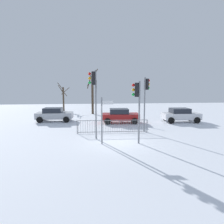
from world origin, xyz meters
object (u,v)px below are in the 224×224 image
object	(u,v)px
car_red_trailing	(120,115)
car_silver_near	(54,114)
traffic_light_foreground_right	(146,92)
traffic_light_rear_left	(137,98)
traffic_light_mid_left	(94,89)
car_white_mid	(181,115)
bare_tree_left	(92,93)
bare_tree_centre	(63,97)
direction_sign_post	(103,118)

from	to	relation	value
car_red_trailing	car_silver_near	bearing A→B (deg)	170.53
traffic_light_foreground_right	traffic_light_rear_left	bearing A→B (deg)	-54.83
traffic_light_mid_left	car_white_mid	bearing A→B (deg)	-63.26
car_white_mid	car_red_trailing	distance (m)	6.46
traffic_light_foreground_right	car_silver_near	bearing A→B (deg)	-153.90
bare_tree_left	traffic_light_mid_left	bearing A→B (deg)	-89.77
bare_tree_left	traffic_light_rear_left	bearing A→B (deg)	-78.92
traffic_light_foreground_right	car_red_trailing	size ratio (longest dim) A/B	1.15
traffic_light_mid_left	traffic_light_foreground_right	world-z (taller)	traffic_light_mid_left
traffic_light_rear_left	car_red_trailing	distance (m)	7.69
traffic_light_foreground_right	car_white_mid	world-z (taller)	traffic_light_foreground_right
traffic_light_mid_left	car_silver_near	world-z (taller)	traffic_light_mid_left
car_red_trailing	bare_tree_centre	bearing A→B (deg)	126.97
traffic_light_mid_left	bare_tree_centre	bearing A→B (deg)	8.73
traffic_light_rear_left	car_silver_near	world-z (taller)	traffic_light_rear_left
car_silver_near	traffic_light_rear_left	bearing A→B (deg)	-50.02
traffic_light_foreground_right	car_red_trailing	bearing A→B (deg)	170.74
bare_tree_left	bare_tree_centre	world-z (taller)	bare_tree_left
bare_tree_left	bare_tree_centre	bearing A→B (deg)	138.61
car_red_trailing	bare_tree_left	xyz separation A→B (m)	(-2.79, 7.06, 2.14)
bare_tree_centre	bare_tree_left	bearing A→B (deg)	-41.39
traffic_light_rear_left	direction_sign_post	bearing A→B (deg)	117.37
traffic_light_mid_left	car_red_trailing	bearing A→B (deg)	-30.28
traffic_light_foreground_right	direction_sign_post	xyz separation A→B (m)	(-3.74, -3.30, -1.56)
traffic_light_mid_left	traffic_light_foreground_right	bearing A→B (deg)	-70.64
traffic_light_mid_left	bare_tree_left	bearing A→B (deg)	-5.92
bare_tree_left	bare_tree_centre	distance (m)	6.05
car_white_mid	direction_sign_post	bearing A→B (deg)	-137.72
traffic_light_mid_left	car_red_trailing	size ratio (longest dim) A/B	1.24
traffic_light_rear_left	traffic_light_mid_left	bearing A→B (deg)	93.18
direction_sign_post	car_red_trailing	world-z (taller)	direction_sign_post
traffic_light_mid_left	bare_tree_left	distance (m)	13.17
car_silver_near	car_red_trailing	bearing A→B (deg)	-10.88
direction_sign_post	car_white_mid	xyz separation A→B (m)	(8.65, 7.19, -0.95)
direction_sign_post	car_white_mid	bearing A→B (deg)	46.34
direction_sign_post	car_red_trailing	size ratio (longest dim) A/B	0.79
car_silver_near	bare_tree_centre	size ratio (longest dim) A/B	0.89
car_red_trailing	car_silver_near	world-z (taller)	same
traffic_light_mid_left	bare_tree_left	size ratio (longest dim) A/B	0.79
traffic_light_foreground_right	bare_tree_centre	xyz separation A→B (m)	(-8.83, 15.07, -1.19)
car_white_mid	bare_tree_left	world-z (taller)	bare_tree_left
car_red_trailing	bare_tree_centre	distance (m)	13.27
traffic_light_mid_left	traffic_light_foreground_right	xyz separation A→B (m)	(4.29, 2.05, -0.27)
car_white_mid	traffic_light_foreground_right	bearing A→B (deg)	-139.01
traffic_light_foreground_right	car_white_mid	distance (m)	6.75
car_white_mid	car_red_trailing	bearing A→B (deg)	-178.88
traffic_light_rear_left	car_white_mid	xyz separation A→B (m)	(6.42, 7.21, -2.22)
direction_sign_post	traffic_light_mid_left	bearing A→B (deg)	120.09
traffic_light_mid_left	traffic_light_foreground_right	size ratio (longest dim) A/B	1.08
traffic_light_foreground_right	direction_sign_post	world-z (taller)	traffic_light_foreground_right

